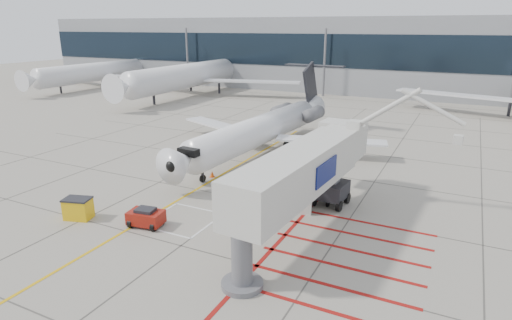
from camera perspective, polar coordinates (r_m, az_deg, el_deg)
The scene contains 13 objects.
ground_plane at distance 29.06m, azimuth -5.32°, elevation -7.91°, with size 260.00×260.00×0.00m, color #9F9789.
regional_jet at distance 40.46m, azimuth -1.12°, elevation 5.52°, with size 24.47×30.86×8.09m, color white, non-canonical shape.
jet_bridge at distance 25.47m, azimuth 5.61°, elevation -2.77°, with size 8.63×18.21×7.29m, color silver, non-canonical shape.
pushback_tug at distance 28.71m, azimuth -14.47°, elevation -7.33°, with size 2.21×1.38×1.29m, color maroon, non-canonical shape.
spill_bin at distance 31.17m, azimuth -22.63°, elevation -5.97°, with size 1.70×1.13×1.47m, color #E9B60C, non-canonical shape.
baggage_cart at distance 31.72m, azimuth 8.61°, elevation -4.54°, with size 2.02×1.27×1.27m, color #535358, non-canonical shape.
ground_power_unit at distance 30.06m, azimuth 5.16°, elevation -5.00°, with size 2.44×1.42×1.93m, color silver, non-canonical shape.
cone_nose at distance 36.85m, azimuth -5.87°, elevation -1.87°, with size 0.38×0.38×0.53m, color #DF4B0B.
cone_side at distance 31.63m, azimuth 2.61°, elevation -5.15°, with size 0.38×0.38×0.53m, color #DB4E0B.
terminal_building at distance 92.47m, azimuth 24.50°, elevation 12.60°, with size 180.00×28.00×14.00m, color gray.
terminal_glass_band at distance 78.40m, azimuth 24.06°, elevation 12.78°, with size 180.00×0.10×6.00m, color black.
bg_aircraft_a at distance 97.93m, azimuth -19.75°, elevation 12.55°, with size 34.22×38.02×11.41m, color silver, non-canonical shape.
bg_aircraft_b at distance 82.55m, azimuth -7.84°, elevation 13.23°, with size 39.22×43.58×13.07m, color silver, non-canonical shape.
Camera 1 is at (14.01, -22.22, 12.42)m, focal length 30.00 mm.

